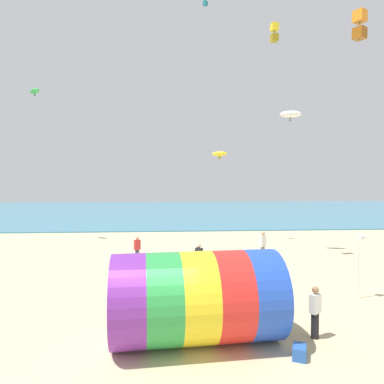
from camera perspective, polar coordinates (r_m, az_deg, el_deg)
The scene contains 15 objects.
ground_plane at distance 11.13m, azimuth -6.29°, elevation -24.38°, with size 120.00×120.00×0.00m, color #CCBA8C.
sea at distance 52.03m, azimuth -4.11°, elevation -3.19°, with size 120.00×40.00×0.10m, color teal.
giant_inflatable_tube at distance 10.89m, azimuth 0.83°, elevation -17.10°, with size 5.30×3.18×2.75m.
kite_handler at distance 11.93m, azimuth 19.83°, elevation -18.28°, with size 0.42×0.38×1.63m.
kite_green_parafoil at distance 30.31m, azimuth -24.76°, elevation 15.05°, with size 1.27×1.20×0.68m.
kite_cyan_box at distance 28.92m, azimuth 2.23°, elevation 29.30°, with size 0.39×0.39×0.80m.
kite_yellow_parafoil at distance 22.20m, azimuth 4.61°, elevation 6.37°, with size 1.03×0.60×0.49m.
kite_white_parafoil at distance 24.23m, azimuth 16.10°, elevation 12.36°, with size 1.52×0.90×0.77m.
kite_orange_box at distance 22.64m, azimuth 26.17°, elevation 23.72°, with size 0.78×0.78×1.62m.
kite_yellow_box at distance 22.89m, azimuth 13.57°, elevation 24.42°, with size 0.44×0.44×1.13m.
bystander_near_water at distance 20.80m, azimuth -9.12°, elevation -9.39°, with size 0.42×0.35×1.58m.
bystander_mid_beach at distance 21.31m, azimuth 11.73°, elevation -8.76°, with size 0.42×0.34×1.80m.
bystander_far_left at distance 17.89m, azimuth 1.16°, elevation -11.10°, with size 0.42×0.38×1.67m.
beach_flag at distance 15.97m, azimuth 26.68°, elevation -7.16°, with size 0.47×0.36×2.74m.
cooler_box at distance 10.87m, azimuth 17.48°, elevation -24.09°, with size 0.52×0.36×0.36m, color #2659B2.
Camera 1 is at (0.49, -9.93, 4.99)m, focal length 32.00 mm.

